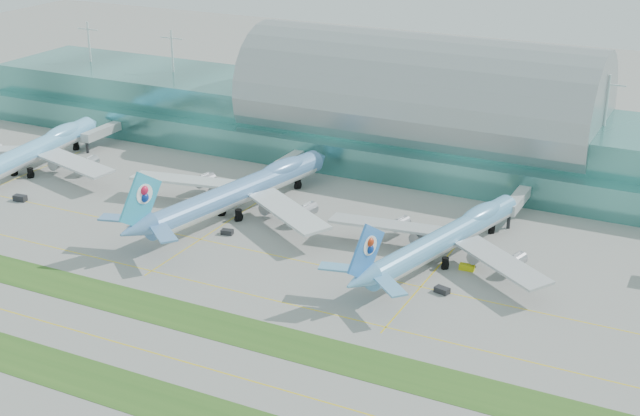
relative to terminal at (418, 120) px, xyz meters
The scene contains 15 objects.
ground 129.58m from the terminal, 90.00° to the right, with size 700.00×700.00×0.00m, color gray.
terminal is the anchor object (origin of this frame).
grass_strip_near 157.43m from the terminal, 90.00° to the right, with size 420.00×12.00×0.08m, color #2D591E.
grass_strip_far 127.58m from the terminal, 90.00° to the right, with size 420.00×12.00×0.08m, color #2D591E.
taxiline_b 143.50m from the terminal, 90.00° to the right, with size 420.00×0.35×0.01m, color yellow.
taxiline_c 111.70m from the terminal, 90.01° to the right, with size 420.00×0.35×0.01m, color yellow.
taxiline_d 89.92m from the terminal, 90.01° to the right, with size 420.00×0.35×0.01m, color yellow.
airliner_a 128.81m from the terminal, 148.29° to the right, with size 71.40×81.48×22.42m.
airliner_b 73.57m from the terminal, 113.24° to the right, with size 72.99×83.93×23.26m.
airliner_c 79.87m from the terminal, 63.94° to the right, with size 64.08×74.03×20.68m.
gse_b 130.00m from the terminal, 136.45° to the right, with size 3.95×2.13×1.80m, color black.
gse_c 102.98m from the terminal, 119.07° to the right, with size 3.32×1.70×1.41m, color black.
gse_d 87.16m from the terminal, 106.37° to the right, with size 3.25×2.01×1.37m, color black.
gse_e 86.73m from the terminal, 60.71° to the right, with size 3.83×1.82×1.50m, color #BFBB0B.
gse_f 99.13m from the terminal, 65.65° to the right, with size 3.55×2.10×1.42m, color black.
Camera 1 is at (99.34, -143.82, 98.36)m, focal length 50.00 mm.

